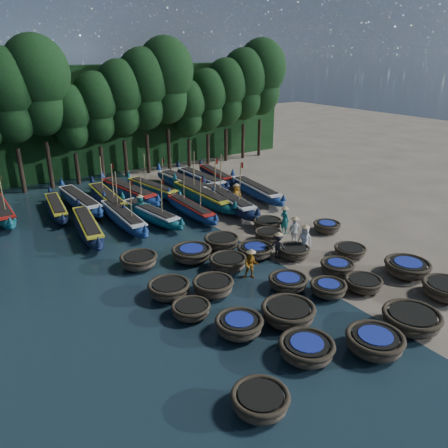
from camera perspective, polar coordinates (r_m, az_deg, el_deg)
ground at (r=26.53m, az=3.97°, el=-3.32°), size 120.00×120.00×0.00m
foliage_wall at (r=45.32m, az=-14.91°, el=13.11°), size 40.00×3.00×10.00m
coracle_0 at (r=15.59m, az=4.76°, el=-22.03°), size 2.00×2.00×0.73m
coracle_1 at (r=17.87m, az=10.73°, el=-15.73°), size 2.47×2.47×0.75m
coracle_2 at (r=18.82m, az=19.08°, el=-14.38°), size 2.81×2.81×0.82m
coracle_3 at (r=20.76m, az=23.29°, el=-11.39°), size 3.05×3.05×0.82m
coracle_4 at (r=23.90m, az=26.99°, el=-7.59°), size 2.69×2.69×0.79m
coracle_5 at (r=18.85m, az=2.00°, el=-13.07°), size 2.42×2.42×0.76m
coracle_6 at (r=19.72m, az=8.39°, el=-11.43°), size 2.41×2.41×0.85m
coracle_7 at (r=22.13m, az=13.45°, el=-8.18°), size 2.20×2.20×0.67m
coracle_8 at (r=23.06m, az=17.72°, el=-7.42°), size 1.91×1.91×0.65m
coracle_9 at (r=25.27m, az=22.82°, el=-5.26°), size 2.60×2.60×0.80m
coracle_10 at (r=20.02m, az=-4.33°, el=-11.10°), size 2.13×2.13×0.64m
coracle_11 at (r=21.55m, az=-1.43°, el=-8.14°), size 2.06×2.06×0.81m
coracle_12 at (r=22.31m, az=8.35°, el=-7.51°), size 1.98×1.98×0.67m
coracle_13 at (r=24.27m, az=14.58°, el=-5.47°), size 1.99×1.99×0.69m
coracle_14 at (r=26.44m, az=16.12°, el=-3.40°), size 1.97×1.97×0.63m
coracle_15 at (r=21.56m, az=-7.19°, el=-8.40°), size 2.46×2.46×0.76m
coracle_16 at (r=23.89m, az=0.53°, el=-5.06°), size 2.09×2.09×0.76m
coracle_17 at (r=25.43m, az=4.07°, el=-3.48°), size 2.30×2.30×0.69m
coracle_18 at (r=25.59m, az=9.11°, el=-3.56°), size 2.27×2.27×0.69m
coracle_19 at (r=29.65m, az=13.29°, el=-0.32°), size 2.07×2.07×0.65m
coracle_20 at (r=24.56m, az=-11.06°, el=-4.70°), size 2.40×2.40×0.77m
coracle_21 at (r=24.98m, az=-4.24°, el=-3.83°), size 2.79×2.79×0.79m
coracle_22 at (r=26.33m, az=-0.30°, el=-2.36°), size 2.40×2.40×0.80m
coracle_23 at (r=27.57m, az=5.78°, el=-1.46°), size 2.09×2.09×0.71m
coracle_24 at (r=29.36m, az=5.70°, el=0.04°), size 2.23×2.23×0.73m
long_boat_2 at (r=29.77m, az=-17.37°, el=-0.32°), size 2.53×7.99×1.42m
long_boat_3 at (r=30.75m, az=-13.04°, el=0.87°), size 1.68×8.27×3.51m
long_boat_4 at (r=31.16m, az=-9.65°, el=1.34°), size 2.46×7.65×3.29m
long_boat_5 at (r=31.84m, az=-4.41°, el=1.98°), size 1.37×7.32×3.11m
long_boat_6 at (r=34.20m, az=-2.89°, el=3.64°), size 1.70×9.20×3.91m
long_boat_7 at (r=33.10m, az=0.45°, el=3.05°), size 2.68×9.16×3.92m
long_boat_8 at (r=35.93m, az=4.14°, el=4.42°), size 2.50×8.39×1.49m
long_boat_9 at (r=35.08m, az=-27.06°, el=1.57°), size 1.46×8.17×3.47m
long_boat_10 at (r=34.29m, az=-21.04°, el=1.99°), size 2.11×7.20×1.28m
long_boat_11 at (r=34.99m, az=-18.33°, el=2.89°), size 1.91×8.61×1.52m
long_boat_12 at (r=34.97m, az=-15.04°, el=3.24°), size 1.97×8.52×3.62m
long_boat_13 at (r=36.15m, az=-12.42°, el=4.13°), size 2.82×8.99×1.60m
long_boat_14 at (r=36.91m, az=-9.33°, el=4.58°), size 2.56×7.62×3.28m
long_boat_15 at (r=37.66m, az=-5.25°, el=5.27°), size 2.04×9.22×1.62m
long_boat_16 at (r=39.09m, az=-3.04°, el=5.87°), size 1.65×8.48×1.49m
long_boat_17 at (r=40.68m, az=-1.11°, el=6.42°), size 2.31×7.35×1.31m
fisherman_0 at (r=25.95m, az=10.51°, el=-1.98°), size 0.90×1.02×1.96m
fisherman_1 at (r=28.76m, az=7.91°, el=0.64°), size 0.52×0.70×1.95m
fisherman_2 at (r=22.92m, az=3.52°, el=-5.18°), size 0.97×0.95×1.77m
fisherman_3 at (r=25.27m, az=7.09°, el=-2.75°), size 0.98×1.13×1.72m
fisherman_4 at (r=27.07m, az=9.19°, el=-0.85°), size 1.06×0.52×1.98m
fisherman_5 at (r=31.84m, az=-10.87°, el=2.31°), size 1.57×0.89×1.82m
fisherman_6 at (r=33.62m, az=1.64°, el=3.88°), size 0.88×0.61×1.92m
tree_3 at (r=39.40m, az=-26.39°, el=14.88°), size 4.92×4.92×11.60m
tree_4 at (r=39.76m, az=-23.19°, el=16.39°), size 5.34×5.34×12.58m
tree_5 at (r=40.55m, az=-19.40°, el=13.09°), size 3.68×3.68×8.68m
tree_6 at (r=41.13m, az=-16.36°, el=14.49°), size 4.09×4.09×9.65m
tree_7 at (r=41.83m, az=-13.38°, el=15.81°), size 4.51×4.51×10.63m
tree_8 at (r=42.66m, az=-10.47°, el=17.04°), size 4.92×4.92×11.60m
tree_9 at (r=43.60m, az=-7.64°, el=18.18°), size 5.34×5.34×12.58m
tree_10 at (r=44.92m, az=-4.76°, el=14.92°), size 3.68×3.68×8.68m
tree_11 at (r=46.02m, az=-2.20°, el=15.98°), size 4.09×4.09×9.65m
tree_12 at (r=47.22m, az=0.26°, el=16.96°), size 4.51×4.51×10.63m
tree_13 at (r=48.50m, az=2.62°, el=17.87°), size 4.92×4.92×11.60m
tree_14 at (r=49.87m, az=4.87°, el=18.69°), size 5.34×5.34×12.58m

